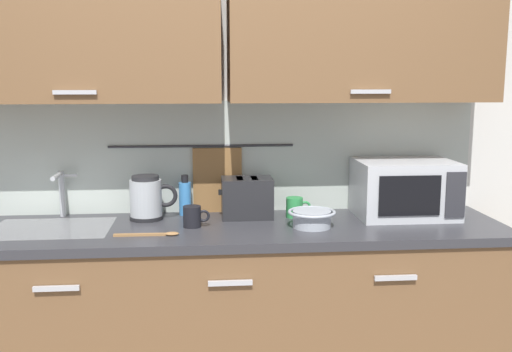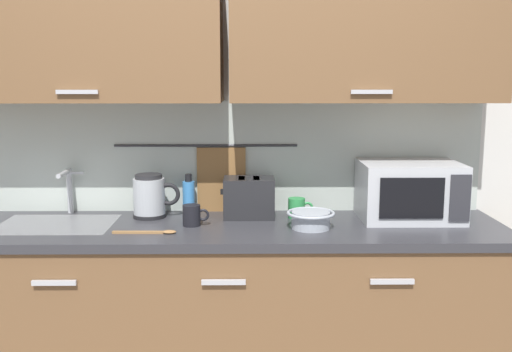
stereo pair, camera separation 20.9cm
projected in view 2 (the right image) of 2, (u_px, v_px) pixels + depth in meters
The scene contains 11 objects.
counter_unit at pixel (225, 317), 2.75m from camera, with size 2.53×0.64×0.90m.
back_wall_assembly at pixel (227, 86), 2.80m from camera, with size 3.70×0.41×2.50m.
sink_faucet at pixel (68, 185), 2.87m from camera, with size 0.09×0.17×0.22m.
microwave at pixel (409, 191), 2.77m from camera, with size 0.46×0.35×0.27m.
electric_kettle at pixel (150, 196), 2.81m from camera, with size 0.23×0.16×0.21m.
dish_soap_bottle at pixel (189, 196), 2.89m from camera, with size 0.06×0.06×0.20m.
mug_near_sink at pixel (192, 215), 2.66m from camera, with size 0.12×0.08×0.09m.
mixing_bowl at pixel (311, 218), 2.61m from camera, with size 0.21×0.21×0.08m.
toaster at pixel (249, 197), 2.81m from camera, with size 0.26×0.17×0.19m.
mug_by_kettle at pixel (297, 208), 2.80m from camera, with size 0.12×0.08×0.09m.
wooden_spoon at pixel (152, 232), 2.53m from camera, with size 0.28×0.04×0.01m.
Camera 2 is at (0.11, -2.30, 1.57)m, focal length 41.40 mm.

